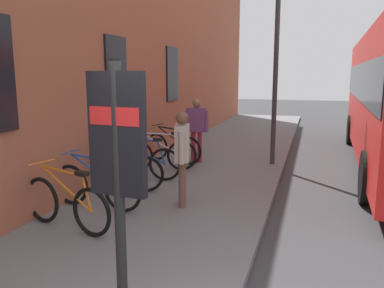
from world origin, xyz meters
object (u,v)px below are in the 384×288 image
(bicycle_end_of_row, at_px, (173,147))
(bicycle_mid_rack, at_px, (120,172))
(bicycle_by_door, at_px, (66,204))
(bicycle_nearest_sign, at_px, (160,154))
(bicycle_leaning_wall, at_px, (142,162))
(street_lamp, at_px, (277,42))
(bicycle_under_window, at_px, (96,186))
(pedestrian_by_facade, at_px, (197,124))
(pedestrian_near_bus, at_px, (182,149))
(transit_info_sign, at_px, (118,152))

(bicycle_end_of_row, bearing_deg, bicycle_mid_rack, 177.79)
(bicycle_by_door, height_order, bicycle_end_of_row, same)
(bicycle_nearest_sign, height_order, bicycle_end_of_row, same)
(bicycle_leaning_wall, relative_size, street_lamp, 0.34)
(bicycle_under_window, height_order, pedestrian_by_facade, pedestrian_by_facade)
(bicycle_nearest_sign, xyz_separation_m, bicycle_end_of_row, (0.92, 0.02, 0.00))
(bicycle_end_of_row, height_order, street_lamp, street_lamp)
(bicycle_mid_rack, xyz_separation_m, pedestrian_near_bus, (-0.45, -1.45, 0.62))
(bicycle_under_window, bearing_deg, bicycle_mid_rack, 4.65)
(bicycle_leaning_wall, distance_m, bicycle_nearest_sign, 0.90)
(bicycle_mid_rack, xyz_separation_m, bicycle_nearest_sign, (1.82, -0.12, -0.00))
(pedestrian_by_facade, distance_m, street_lamp, 2.83)
(bicycle_nearest_sign, xyz_separation_m, pedestrian_by_facade, (1.11, -0.57, 0.62))
(pedestrian_by_facade, bearing_deg, bicycle_under_window, 171.22)
(bicycle_end_of_row, bearing_deg, bicycle_nearest_sign, -179.02)
(bicycle_by_door, height_order, bicycle_under_window, same)
(bicycle_under_window, bearing_deg, bicycle_by_door, -176.30)
(pedestrian_near_bus, bearing_deg, bicycle_leaning_wall, 45.40)
(bicycle_end_of_row, bearing_deg, transit_info_sign, -164.05)
(pedestrian_by_facade, bearing_deg, bicycle_end_of_row, 108.70)
(bicycle_mid_rack, distance_m, street_lamp, 4.99)
(bicycle_leaning_wall, distance_m, pedestrian_by_facade, 2.20)
(bicycle_end_of_row, bearing_deg, bicycle_by_door, -179.54)
(bicycle_mid_rack, height_order, bicycle_leaning_wall, same)
(bicycle_mid_rack, distance_m, bicycle_leaning_wall, 0.93)
(bicycle_nearest_sign, xyz_separation_m, street_lamp, (1.50, -2.50, 2.65))
(pedestrian_near_bus, bearing_deg, bicycle_mid_rack, 72.71)
(bicycle_mid_rack, xyz_separation_m, transit_info_sign, (-3.60, -1.92, 1.21))
(bicycle_under_window, xyz_separation_m, bicycle_mid_rack, (1.01, 0.08, 0.00))
(bicycle_by_door, relative_size, pedestrian_near_bus, 1.05)
(bicycle_under_window, distance_m, bicycle_leaning_wall, 1.93)
(bicycle_nearest_sign, bearing_deg, bicycle_by_door, -179.67)
(bicycle_mid_rack, relative_size, street_lamp, 0.34)
(transit_info_sign, height_order, street_lamp, street_lamp)
(street_lamp, bearing_deg, transit_info_sign, 174.23)
(bicycle_leaning_wall, distance_m, pedestrian_near_bus, 2.06)
(bicycle_mid_rack, distance_m, bicycle_nearest_sign, 1.82)
(bicycle_leaning_wall, distance_m, transit_info_sign, 5.04)
(street_lamp, bearing_deg, bicycle_mid_rack, 141.76)
(transit_info_sign, relative_size, pedestrian_near_bus, 1.45)
(bicycle_nearest_sign, relative_size, pedestrian_near_bus, 1.04)
(pedestrian_near_bus, xyz_separation_m, street_lamp, (3.77, -1.17, 2.03))
(pedestrian_near_bus, height_order, street_lamp, street_lamp)
(bicycle_nearest_sign, height_order, pedestrian_by_facade, pedestrian_by_facade)
(bicycle_end_of_row, xyz_separation_m, pedestrian_near_bus, (-3.19, -1.34, 0.62))
(bicycle_nearest_sign, relative_size, transit_info_sign, 0.71)
(bicycle_leaning_wall, height_order, transit_info_sign, transit_info_sign)
(bicycle_end_of_row, relative_size, street_lamp, 0.34)
(bicycle_leaning_wall, xyz_separation_m, street_lamp, (2.39, -2.57, 2.65))
(bicycle_by_door, height_order, street_lamp, street_lamp)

